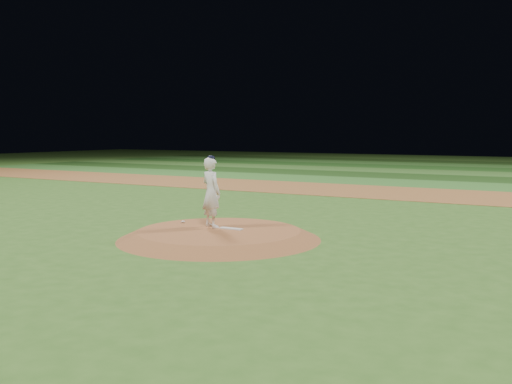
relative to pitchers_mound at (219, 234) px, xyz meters
name	(u,v)px	position (x,y,z in m)	size (l,w,h in m)	color
ground	(219,239)	(0.00, 0.00, -0.12)	(120.00, 120.00, 0.00)	#335F1E
infield_dirt_band	(380,192)	(0.00, 14.00, -0.12)	(70.00, 6.00, 0.02)	brown
outfield_stripe_0	(410,183)	(0.00, 19.50, -0.12)	(70.00, 5.00, 0.02)	#316A26
outfield_stripe_1	(431,177)	(0.00, 24.50, -0.12)	(70.00, 5.00, 0.02)	#1B3F14
outfield_stripe_2	(447,172)	(0.00, 29.50, -0.12)	(70.00, 5.00, 0.02)	#386B27
outfield_stripe_3	(460,169)	(0.00, 34.50, -0.12)	(70.00, 5.00, 0.02)	#1F4D18
outfield_stripe_4	(471,165)	(0.00, 39.50, -0.12)	(70.00, 5.00, 0.02)	#336A26
outfield_stripe_5	(480,163)	(0.00, 44.50, -0.12)	(70.00, 5.00, 0.02)	#204215
pitchers_mound	(219,234)	(0.00, 0.00, 0.00)	(5.50, 5.50, 0.25)	brown
pitching_rubber	(231,229)	(0.22, 0.26, 0.14)	(0.67, 0.17, 0.03)	silver
rosin_bag	(183,222)	(-1.60, 0.49, 0.16)	(0.12, 0.12, 0.06)	silver
pitcher_on_mound	(211,192)	(-0.43, 0.27, 1.11)	(0.83, 0.70, 2.00)	white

